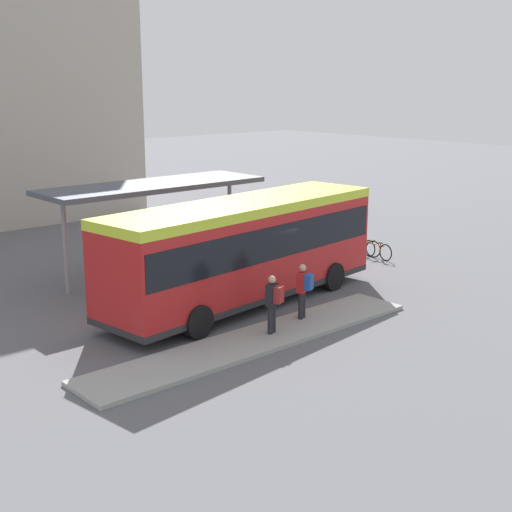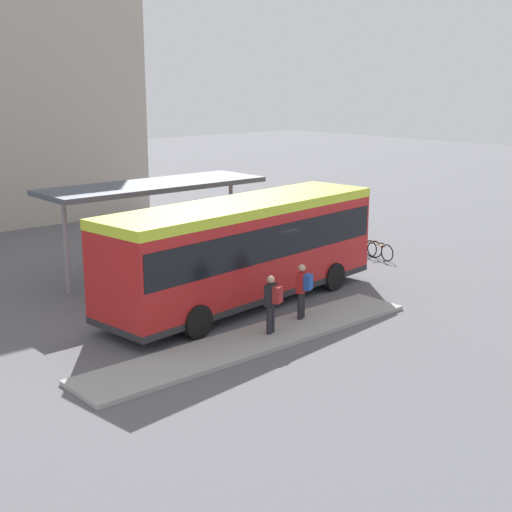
{
  "view_description": "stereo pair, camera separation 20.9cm",
  "coord_description": "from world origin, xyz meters",
  "px_view_note": "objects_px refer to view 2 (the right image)",
  "views": [
    {
      "loc": [
        -14.33,
        -16.61,
        6.96
      ],
      "look_at": [
        0.51,
        0.0,
        1.5
      ],
      "focal_mm": 50.0,
      "sensor_mm": 36.0,
      "label": 1
    },
    {
      "loc": [
        -14.17,
        -16.75,
        6.96
      ],
      "look_at": [
        0.51,
        0.0,
        1.5
      ],
      "focal_mm": 50.0,
      "sensor_mm": 36.0,
      "label": 2
    }
  ],
  "objects_px": {
    "pedestrian_companion": "(303,288)",
    "potted_planter_near_shelter": "(263,258)",
    "city_bus": "(244,245)",
    "pedestrian_waiting": "(272,301)",
    "bicycle_green": "(337,243)",
    "bicycle_blue": "(353,245)",
    "bicycle_black": "(365,247)",
    "bicycle_orange": "(379,250)"
  },
  "relations": [
    {
      "from": "pedestrian_waiting",
      "to": "bicycle_black",
      "type": "bearing_deg",
      "value": -85.44
    },
    {
      "from": "bicycle_blue",
      "to": "bicycle_green",
      "type": "height_order",
      "value": "bicycle_blue"
    },
    {
      "from": "city_bus",
      "to": "bicycle_black",
      "type": "relative_size",
      "value": 6.41
    },
    {
      "from": "pedestrian_waiting",
      "to": "pedestrian_companion",
      "type": "relative_size",
      "value": 1.01
    },
    {
      "from": "potted_planter_near_shelter",
      "to": "pedestrian_waiting",
      "type": "bearing_deg",
      "value": -129.57
    },
    {
      "from": "pedestrian_waiting",
      "to": "bicycle_green",
      "type": "bearing_deg",
      "value": -78.43
    },
    {
      "from": "potted_planter_near_shelter",
      "to": "bicycle_orange",
      "type": "bearing_deg",
      "value": -12.22
    },
    {
      "from": "pedestrian_waiting",
      "to": "bicycle_black",
      "type": "distance_m",
      "value": 10.41
    },
    {
      "from": "bicycle_orange",
      "to": "bicycle_black",
      "type": "xyz_separation_m",
      "value": [
        -0.04,
        0.71,
        0.0
      ]
    },
    {
      "from": "pedestrian_companion",
      "to": "bicycle_orange",
      "type": "xyz_separation_m",
      "value": [
        7.82,
        3.5,
        -0.71
      ]
    },
    {
      "from": "pedestrian_companion",
      "to": "bicycle_blue",
      "type": "bearing_deg",
      "value": -80.23
    },
    {
      "from": "bicycle_green",
      "to": "potted_planter_near_shelter",
      "type": "relative_size",
      "value": 1.16
    },
    {
      "from": "city_bus",
      "to": "pedestrian_waiting",
      "type": "bearing_deg",
      "value": -122.65
    },
    {
      "from": "pedestrian_waiting",
      "to": "bicycle_blue",
      "type": "bearing_deg",
      "value": -82.28
    },
    {
      "from": "bicycle_orange",
      "to": "bicycle_black",
      "type": "bearing_deg",
      "value": 10.2
    },
    {
      "from": "bicycle_black",
      "to": "bicycle_green",
      "type": "relative_size",
      "value": 1.08
    },
    {
      "from": "city_bus",
      "to": "bicycle_black",
      "type": "distance_m",
      "value": 8.23
    },
    {
      "from": "bicycle_blue",
      "to": "bicycle_black",
      "type": "bearing_deg",
      "value": -4.8
    },
    {
      "from": "pedestrian_companion",
      "to": "bicycle_orange",
      "type": "distance_m",
      "value": 8.6
    },
    {
      "from": "potted_planter_near_shelter",
      "to": "bicycle_blue",
      "type": "bearing_deg",
      "value": 3.09
    },
    {
      "from": "pedestrian_companion",
      "to": "bicycle_blue",
      "type": "height_order",
      "value": "pedestrian_companion"
    },
    {
      "from": "bicycle_orange",
      "to": "bicycle_blue",
      "type": "bearing_deg",
      "value": 4.62
    },
    {
      "from": "pedestrian_companion",
      "to": "potted_planter_near_shelter",
      "type": "distance_m",
      "value": 5.32
    },
    {
      "from": "city_bus",
      "to": "pedestrian_waiting",
      "type": "height_order",
      "value": "city_bus"
    },
    {
      "from": "bicycle_blue",
      "to": "pedestrian_companion",
      "type": "bearing_deg",
      "value": -54.89
    },
    {
      "from": "pedestrian_companion",
      "to": "potted_planter_near_shelter",
      "type": "bearing_deg",
      "value": -51.27
    },
    {
      "from": "bicycle_green",
      "to": "potted_planter_near_shelter",
      "type": "distance_m",
      "value": 5.18
    },
    {
      "from": "city_bus",
      "to": "potted_planter_near_shelter",
      "type": "distance_m",
      "value": 3.64
    },
    {
      "from": "pedestrian_waiting",
      "to": "bicycle_black",
      "type": "relative_size",
      "value": 1.02
    },
    {
      "from": "bicycle_green",
      "to": "city_bus",
      "type": "bearing_deg",
      "value": 106.46
    },
    {
      "from": "pedestrian_waiting",
      "to": "bicycle_orange",
      "type": "relative_size",
      "value": 1.02
    },
    {
      "from": "potted_planter_near_shelter",
      "to": "city_bus",
      "type": "bearing_deg",
      "value": -141.98
    },
    {
      "from": "city_bus",
      "to": "potted_planter_near_shelter",
      "type": "height_order",
      "value": "city_bus"
    },
    {
      "from": "bicycle_orange",
      "to": "pedestrian_waiting",
      "type": "bearing_deg",
      "value": 119.34
    },
    {
      "from": "bicycle_orange",
      "to": "bicycle_black",
      "type": "relative_size",
      "value": 0.99
    },
    {
      "from": "bicycle_blue",
      "to": "bicycle_green",
      "type": "relative_size",
      "value": 1.03
    },
    {
      "from": "bicycle_blue",
      "to": "potted_planter_near_shelter",
      "type": "bearing_deg",
      "value": -83.82
    },
    {
      "from": "city_bus",
      "to": "bicycle_black",
      "type": "height_order",
      "value": "city_bus"
    },
    {
      "from": "bicycle_black",
      "to": "bicycle_green",
      "type": "xyz_separation_m",
      "value": [
        -0.13,
        1.43,
        -0.03
      ]
    },
    {
      "from": "city_bus",
      "to": "pedestrian_waiting",
      "type": "relative_size",
      "value": 6.3
    },
    {
      "from": "bicycle_blue",
      "to": "potted_planter_near_shelter",
      "type": "xyz_separation_m",
      "value": [
        -5.3,
        -0.29,
        0.34
      ]
    },
    {
      "from": "bicycle_orange",
      "to": "potted_planter_near_shelter",
      "type": "relative_size",
      "value": 1.24
    }
  ]
}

